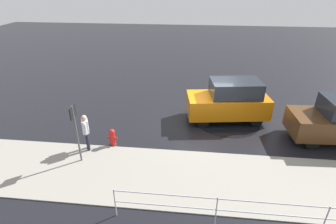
{
  "coord_description": "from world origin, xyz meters",
  "views": [
    {
      "loc": [
        0.69,
        11.5,
        6.42
      ],
      "look_at": [
        1.83,
        0.85,
        0.9
      ],
      "focal_mm": 28.0,
      "sensor_mm": 36.0,
      "label": 1
    }
  ],
  "objects_px": {
    "sign_post": "(75,126)",
    "fire_hydrant": "(112,138)",
    "moving_hatchback": "(229,101)",
    "pedestrian": "(86,130)"
  },
  "relations": [
    {
      "from": "sign_post",
      "to": "fire_hydrant",
      "type": "bearing_deg",
      "value": -128.3
    },
    {
      "from": "moving_hatchback",
      "to": "sign_post",
      "type": "height_order",
      "value": "sign_post"
    },
    {
      "from": "fire_hydrant",
      "to": "pedestrian",
      "type": "distance_m",
      "value": 1.15
    },
    {
      "from": "pedestrian",
      "to": "moving_hatchback",
      "type": "bearing_deg",
      "value": -151.09
    },
    {
      "from": "fire_hydrant",
      "to": "moving_hatchback",
      "type": "bearing_deg",
      "value": -150.14
    },
    {
      "from": "pedestrian",
      "to": "sign_post",
      "type": "xyz_separation_m",
      "value": [
        -0.0,
        0.77,
        0.62
      ]
    },
    {
      "from": "moving_hatchback",
      "to": "fire_hydrant",
      "type": "distance_m",
      "value": 5.89
    },
    {
      "from": "fire_hydrant",
      "to": "pedestrian",
      "type": "xyz_separation_m",
      "value": [
        0.92,
        0.4,
        0.56
      ]
    },
    {
      "from": "pedestrian",
      "to": "sign_post",
      "type": "relative_size",
      "value": 0.68
    },
    {
      "from": "moving_hatchback",
      "to": "pedestrian",
      "type": "height_order",
      "value": "moving_hatchback"
    }
  ]
}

